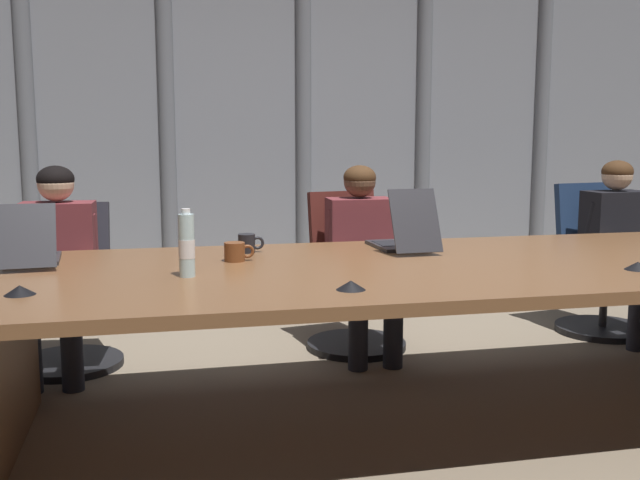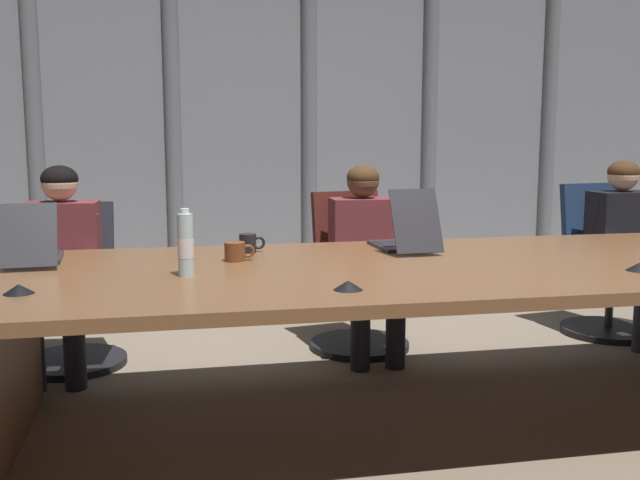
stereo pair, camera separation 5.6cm
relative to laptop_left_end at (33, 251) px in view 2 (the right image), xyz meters
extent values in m
plane|color=#7F705B|center=(1.70, -0.37, -0.78)|extent=(13.92, 13.92, 0.00)
cube|color=brown|center=(1.70, -0.37, -0.08)|extent=(4.05, 1.43, 0.05)
cube|color=black|center=(1.70, -0.37, -0.14)|extent=(3.44, 0.10, 0.06)
cube|color=brown|center=(-0.08, -0.37, -0.44)|extent=(0.08, 1.21, 0.67)
cube|color=gray|center=(1.70, 2.30, 0.75)|extent=(6.96, 0.10, 3.06)
cylinder|color=slate|center=(-0.35, 2.24, 0.75)|extent=(0.12, 0.12, 3.00)
cylinder|color=slate|center=(0.63, 2.24, 0.75)|extent=(0.12, 0.12, 3.00)
cylinder|color=slate|center=(1.67, 2.24, 0.75)|extent=(0.12, 0.12, 3.00)
cylinder|color=slate|center=(2.65, 2.24, 0.75)|extent=(0.12, 0.12, 3.00)
cylinder|color=slate|center=(3.68, 2.24, 0.75)|extent=(0.12, 0.12, 3.00)
cube|color=#2D2D33|center=(-0.01, 0.07, -0.04)|extent=(0.25, 0.32, 0.02)
cube|color=black|center=(-0.01, 0.09, -0.03)|extent=(0.21, 0.18, 0.00)
cube|color=#2D2D33|center=(0.01, -0.15, 0.09)|extent=(0.24, 0.16, 0.26)
cube|color=black|center=(0.01, -0.15, 0.09)|extent=(0.21, 0.14, 0.23)
cube|color=#2D2D33|center=(1.72, 0.10, -0.04)|extent=(0.25, 0.34, 0.02)
cube|color=black|center=(1.72, 0.13, -0.03)|extent=(0.21, 0.19, 0.00)
cube|color=#2D2D33|center=(1.73, -0.13, 0.11)|extent=(0.24, 0.15, 0.29)
cube|color=black|center=(1.73, -0.12, 0.11)|extent=(0.22, 0.13, 0.26)
cube|color=#2D2D38|center=(0.03, 0.78, -0.37)|extent=(0.52, 0.52, 0.08)
cube|color=#2D2D38|center=(0.05, 1.00, -0.10)|extent=(0.44, 0.15, 0.46)
cylinder|color=#262628|center=(0.03, 0.78, -0.57)|extent=(0.05, 0.05, 0.33)
cylinder|color=black|center=(0.03, 0.78, -0.76)|extent=(0.60, 0.60, 0.04)
cube|color=#511E19|center=(1.70, 0.78, -0.37)|extent=(0.55, 0.55, 0.08)
cube|color=#511E19|center=(1.67, 1.00, -0.08)|extent=(0.45, 0.19, 0.49)
cylinder|color=#262628|center=(1.70, 0.78, -0.57)|extent=(0.05, 0.05, 0.33)
cylinder|color=black|center=(1.70, 0.78, -0.76)|extent=(0.60, 0.60, 0.04)
cube|color=navy|center=(3.38, 0.78, -0.37)|extent=(0.55, 0.55, 0.08)
cube|color=navy|center=(3.34, 1.00, -0.07)|extent=(0.45, 0.19, 0.52)
cylinder|color=#262628|center=(3.38, 0.78, -0.57)|extent=(0.05, 0.05, 0.33)
cylinder|color=black|center=(3.38, 0.78, -0.76)|extent=(0.60, 0.60, 0.04)
cube|color=brown|center=(0.02, 0.76, -0.09)|extent=(0.40, 0.23, 0.48)
sphere|color=beige|center=(0.02, 0.76, 0.25)|extent=(0.19, 0.19, 0.19)
ellipsoid|color=black|center=(0.02, 0.76, 0.27)|extent=(0.20, 0.20, 0.14)
cylinder|color=brown|center=(0.18, 0.76, -0.04)|extent=(0.08, 0.14, 0.27)
cylinder|color=beige|center=(0.17, 0.55, -0.16)|extent=(0.07, 0.30, 0.06)
cylinder|color=brown|center=(-0.15, 0.77, -0.04)|extent=(0.08, 0.14, 0.27)
cylinder|color=beige|center=(-0.16, 0.56, -0.16)|extent=(0.07, 0.30, 0.06)
cylinder|color=#262833|center=(0.11, 0.56, -0.36)|extent=(0.14, 0.40, 0.13)
cylinder|color=#262833|center=(0.10, 0.38, -0.56)|extent=(0.11, 0.11, 0.43)
cylinder|color=#262833|center=(-0.09, 0.57, -0.36)|extent=(0.14, 0.40, 0.13)
cylinder|color=#262833|center=(-0.10, 0.39, -0.56)|extent=(0.11, 0.11, 0.43)
cube|color=brown|center=(1.71, 0.76, -0.10)|extent=(0.38, 0.23, 0.47)
sphere|color=brown|center=(1.71, 0.76, 0.24)|extent=(0.19, 0.19, 0.19)
ellipsoid|color=#472D19|center=(1.71, 0.76, 0.26)|extent=(0.19, 0.19, 0.14)
cylinder|color=brown|center=(1.87, 0.76, -0.05)|extent=(0.07, 0.14, 0.27)
cylinder|color=brown|center=(1.86, 0.55, -0.17)|extent=(0.07, 0.30, 0.06)
cylinder|color=brown|center=(1.55, 0.77, -0.05)|extent=(0.07, 0.14, 0.27)
cylinder|color=brown|center=(1.55, 0.56, -0.17)|extent=(0.07, 0.30, 0.06)
cylinder|color=#262833|center=(1.80, 0.56, -0.36)|extent=(0.14, 0.40, 0.13)
cylinder|color=#262833|center=(1.80, 0.38, -0.56)|extent=(0.11, 0.11, 0.43)
cylinder|color=#262833|center=(1.60, 0.57, -0.36)|extent=(0.14, 0.40, 0.13)
cylinder|color=#262833|center=(1.60, 0.39, -0.56)|extent=(0.11, 0.11, 0.43)
cube|color=black|center=(3.41, 0.76, -0.09)|extent=(0.40, 0.25, 0.48)
sphere|color=beige|center=(3.41, 0.76, 0.25)|extent=(0.19, 0.19, 0.19)
ellipsoid|color=#472D19|center=(3.41, 0.76, 0.27)|extent=(0.19, 0.19, 0.14)
cylinder|color=black|center=(3.24, 0.75, -0.04)|extent=(0.08, 0.14, 0.27)
cylinder|color=beige|center=(3.26, 0.54, -0.16)|extent=(0.08, 0.30, 0.06)
cylinder|color=#262833|center=(3.32, 0.56, -0.36)|extent=(0.16, 0.41, 0.13)
cylinder|color=silver|center=(0.66, -0.44, 0.07)|extent=(0.06, 0.06, 0.25)
cylinder|color=white|center=(0.66, -0.44, 0.06)|extent=(0.06, 0.06, 0.08)
cylinder|color=white|center=(0.66, -0.44, 0.21)|extent=(0.03, 0.03, 0.02)
cylinder|color=brown|center=(0.88, -0.13, -0.01)|extent=(0.09, 0.09, 0.09)
torus|color=brown|center=(0.94, -0.13, -0.01)|extent=(0.06, 0.01, 0.06)
cylinder|color=black|center=(0.96, 0.10, -0.01)|extent=(0.08, 0.08, 0.09)
torus|color=black|center=(1.01, 0.10, -0.01)|extent=(0.06, 0.01, 0.06)
cone|color=black|center=(1.23, -0.83, -0.04)|extent=(0.11, 0.11, 0.03)
cone|color=black|center=(2.52, -0.70, -0.04)|extent=(0.11, 0.11, 0.03)
cone|color=black|center=(0.06, -0.65, -0.04)|extent=(0.11, 0.11, 0.03)
camera|label=1|loc=(0.55, -3.37, 0.52)|focal=41.04mm
camera|label=2|loc=(0.61, -3.38, 0.52)|focal=41.04mm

